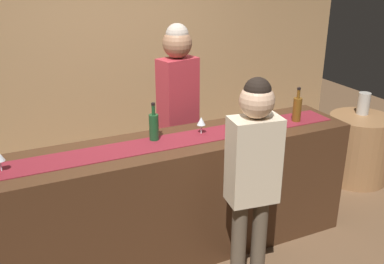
% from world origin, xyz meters
% --- Properties ---
extents(ground_plane, '(10.00, 10.00, 0.00)m').
position_xyz_m(ground_plane, '(0.00, 0.00, 0.00)').
color(ground_plane, brown).
extents(back_wall, '(6.00, 0.12, 2.90)m').
position_xyz_m(back_wall, '(0.00, 1.90, 1.45)').
color(back_wall, tan).
rests_on(back_wall, ground).
extents(bar_counter, '(2.88, 0.60, 1.02)m').
position_xyz_m(bar_counter, '(0.00, 0.00, 0.51)').
color(bar_counter, '#472B19').
rests_on(bar_counter, ground).
extents(counter_runner_cloth, '(2.74, 0.28, 0.01)m').
position_xyz_m(counter_runner_cloth, '(0.00, 0.00, 1.02)').
color(counter_runner_cloth, maroon).
rests_on(counter_runner_cloth, bar_counter).
extents(wine_bottle_amber, '(0.07, 0.07, 0.30)m').
position_xyz_m(wine_bottle_amber, '(1.07, -0.04, 1.13)').
color(wine_bottle_amber, brown).
rests_on(wine_bottle_amber, bar_counter).
extents(wine_bottle_green, '(0.07, 0.07, 0.30)m').
position_xyz_m(wine_bottle_green, '(-0.19, 0.08, 1.13)').
color(wine_bottle_green, '#194723').
rests_on(wine_bottle_green, bar_counter).
extents(wine_glass_near_customer, '(0.07, 0.07, 0.14)m').
position_xyz_m(wine_glass_near_customer, '(0.20, 0.04, 1.12)').
color(wine_glass_near_customer, silver).
rests_on(wine_glass_near_customer, bar_counter).
extents(bartender, '(0.38, 0.28, 1.82)m').
position_xyz_m(bartender, '(0.23, 0.58, 1.15)').
color(bartender, '#26262B').
rests_on(bartender, ground).
extents(customer_sipping, '(0.36, 0.24, 1.64)m').
position_xyz_m(customer_sipping, '(0.26, -0.64, 1.01)').
color(customer_sipping, brown).
rests_on(customer_sipping, ground).
extents(round_side_table, '(0.68, 0.68, 0.74)m').
position_xyz_m(round_side_table, '(2.30, 0.38, 0.37)').
color(round_side_table, '#996B42').
rests_on(round_side_table, ground).
extents(vase_on_side_table, '(0.13, 0.13, 0.24)m').
position_xyz_m(vase_on_side_table, '(2.37, 0.45, 0.86)').
color(vase_on_side_table, '#B7B2A8').
rests_on(vase_on_side_table, round_side_table).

